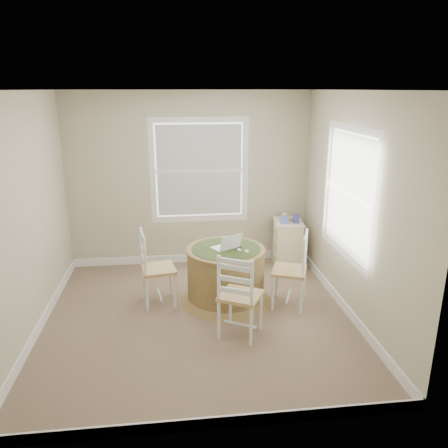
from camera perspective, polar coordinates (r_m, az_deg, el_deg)
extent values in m
cube|color=#775F4B|center=(5.33, -3.35, -12.25)|extent=(3.60, 3.60, 0.02)
cube|color=white|center=(4.64, -3.94, 17.19)|extent=(3.60, 3.60, 0.02)
cube|color=#BEB396|center=(6.58, -4.55, 5.70)|extent=(3.60, 0.02, 2.60)
cube|color=#BEB396|center=(3.12, -1.67, -7.61)|extent=(3.60, 0.02, 2.60)
cube|color=#BEB396|center=(5.06, -24.53, 0.64)|extent=(0.02, 3.60, 2.60)
cube|color=#BEB396|center=(5.24, 16.57, 2.01)|extent=(0.02, 3.60, 2.60)
cube|color=white|center=(6.92, -4.30, -4.44)|extent=(3.60, 0.02, 0.12)
cube|color=white|center=(3.83, -1.52, -24.56)|extent=(3.60, 0.02, 0.12)
cube|color=white|center=(5.51, -22.70, -11.80)|extent=(0.02, 3.60, 0.12)
cube|color=white|center=(5.67, 15.30, -10.17)|extent=(0.02, 3.60, 0.12)
cylinder|color=olive|center=(5.57, 0.23, -6.33)|extent=(0.97, 0.97, 0.63)
cone|color=olive|center=(5.72, 0.23, -9.54)|extent=(1.17, 1.17, 0.07)
cylinder|color=olive|center=(5.45, 0.24, -3.40)|extent=(0.99, 0.99, 0.03)
cylinder|color=#425123|center=(5.45, 0.24, -3.24)|extent=(0.86, 0.86, 0.01)
cone|color=#425123|center=(5.47, 0.24, -3.79)|extent=(0.95, 0.95, 0.10)
cube|color=white|center=(5.47, 0.11, -3.10)|extent=(0.37, 0.34, 0.02)
cube|color=silver|center=(5.47, 0.11, -3.00)|extent=(0.28, 0.23, 0.00)
cube|color=black|center=(5.34, 0.95, -2.42)|extent=(0.30, 0.20, 0.20)
ellipsoid|color=white|center=(5.39, 1.97, -3.36)|extent=(0.07, 0.10, 0.03)
cube|color=#B7BABF|center=(5.36, 3.00, -3.59)|extent=(0.06, 0.10, 0.02)
cube|color=black|center=(5.46, 2.04, -3.13)|extent=(0.07, 0.06, 0.02)
cube|color=beige|center=(6.71, 8.28, -2.64)|extent=(0.42, 0.55, 0.70)
cube|color=beige|center=(6.60, 8.41, 0.29)|extent=(0.45, 0.58, 0.02)
cube|color=#BEB28C|center=(6.75, 6.70, -4.34)|extent=(0.05, 0.43, 0.15)
cube|color=#BEB28C|center=(6.68, 6.77, -2.63)|extent=(0.05, 0.43, 0.15)
cube|color=#BEB28C|center=(6.61, 6.83, -0.95)|extent=(0.05, 0.43, 0.15)
cube|color=#596BCC|center=(6.48, 7.94, 0.55)|extent=(0.13, 0.13, 0.10)
cube|color=gold|center=(6.62, 8.80, 0.69)|extent=(0.16, 0.11, 0.06)
cube|color=#3A36A4|center=(6.52, 9.33, 0.68)|extent=(0.09, 0.09, 0.12)
cylinder|color=beige|center=(6.68, 7.95, 1.01)|extent=(0.07, 0.07, 0.09)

